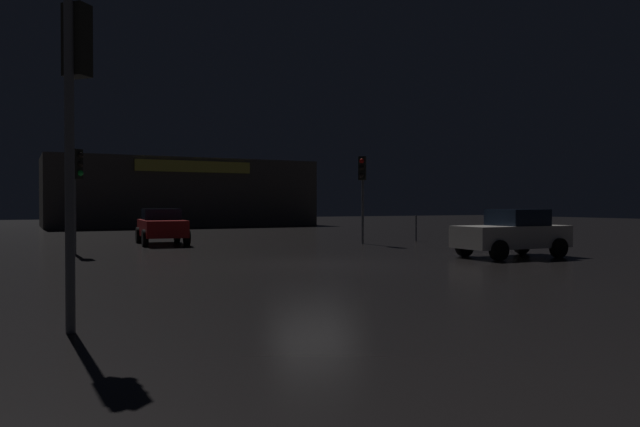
{
  "coord_description": "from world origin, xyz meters",
  "views": [
    {
      "loc": [
        -7.66,
        -15.51,
        1.75
      ],
      "look_at": [
        1.85,
        3.29,
        1.42
      ],
      "focal_mm": 33.54,
      "sensor_mm": 36.0,
      "label": 1
    }
  ],
  "objects_px": {
    "car_far": "(512,233)",
    "traffic_signal_main": "(75,92)",
    "car_near": "(162,226)",
    "traffic_signal_opposite": "(362,178)",
    "store_building": "(181,193)",
    "traffic_signal_cross_right": "(76,181)"
  },
  "relations": [
    {
      "from": "store_building",
      "to": "traffic_signal_cross_right",
      "type": "height_order",
      "value": "store_building"
    },
    {
      "from": "traffic_signal_opposite",
      "to": "car_near",
      "type": "bearing_deg",
      "value": 154.82
    },
    {
      "from": "car_near",
      "to": "car_far",
      "type": "distance_m",
      "value": 14.72
    },
    {
      "from": "store_building",
      "to": "traffic_signal_cross_right",
      "type": "relative_size",
      "value": 5.73
    },
    {
      "from": "traffic_signal_opposite",
      "to": "traffic_signal_cross_right",
      "type": "xyz_separation_m",
      "value": [
        -11.74,
        -0.18,
        -0.35
      ]
    },
    {
      "from": "store_building",
      "to": "traffic_signal_main",
      "type": "height_order",
      "value": "store_building"
    },
    {
      "from": "traffic_signal_cross_right",
      "to": "car_near",
      "type": "relative_size",
      "value": 0.92
    },
    {
      "from": "traffic_signal_main",
      "to": "car_far",
      "type": "relative_size",
      "value": 1.16
    },
    {
      "from": "car_far",
      "to": "car_near",
      "type": "bearing_deg",
      "value": 127.98
    },
    {
      "from": "traffic_signal_opposite",
      "to": "car_near",
      "type": "distance_m",
      "value": 9.05
    },
    {
      "from": "traffic_signal_main",
      "to": "car_far",
      "type": "distance_m",
      "value": 15.37
    },
    {
      "from": "store_building",
      "to": "traffic_signal_opposite",
      "type": "distance_m",
      "value": 26.73
    },
    {
      "from": "traffic_signal_main",
      "to": "traffic_signal_cross_right",
      "type": "relative_size",
      "value": 1.22
    },
    {
      "from": "store_building",
      "to": "car_far",
      "type": "bearing_deg",
      "value": -85.66
    },
    {
      "from": "car_far",
      "to": "traffic_signal_main",
      "type": "bearing_deg",
      "value": -156.84
    },
    {
      "from": "traffic_signal_main",
      "to": "traffic_signal_opposite",
      "type": "height_order",
      "value": "traffic_signal_main"
    },
    {
      "from": "store_building",
      "to": "car_far",
      "type": "height_order",
      "value": "store_building"
    },
    {
      "from": "car_near",
      "to": "car_far",
      "type": "xyz_separation_m",
      "value": [
        9.06,
        -11.6,
        -0.01
      ]
    },
    {
      "from": "traffic_signal_opposite",
      "to": "car_far",
      "type": "relative_size",
      "value": 0.99
    },
    {
      "from": "store_building",
      "to": "car_far",
      "type": "relative_size",
      "value": 5.42
    },
    {
      "from": "car_near",
      "to": "car_far",
      "type": "relative_size",
      "value": 1.03
    },
    {
      "from": "traffic_signal_main",
      "to": "traffic_signal_opposite",
      "type": "bearing_deg",
      "value": 47.11
    }
  ]
}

